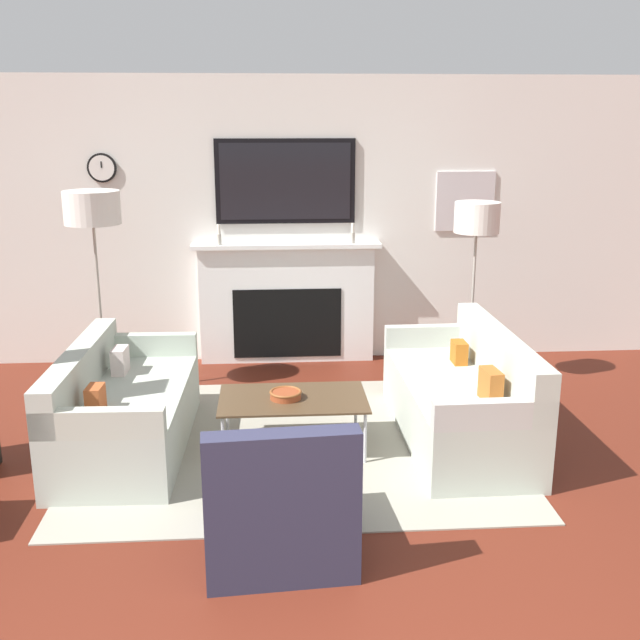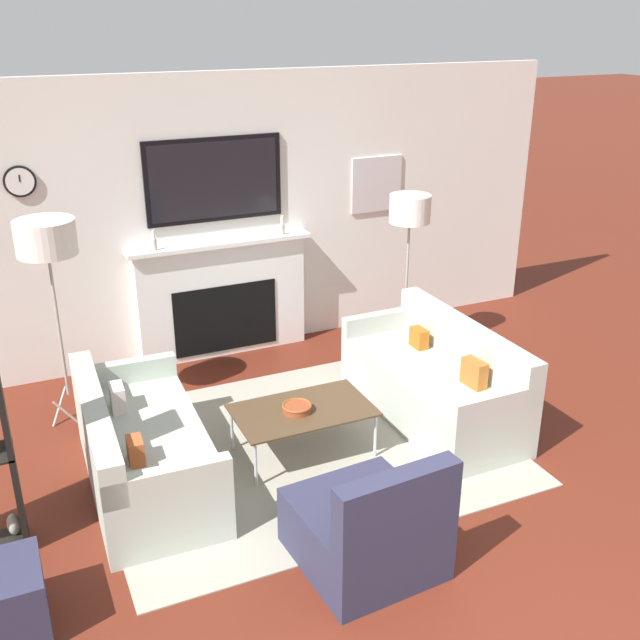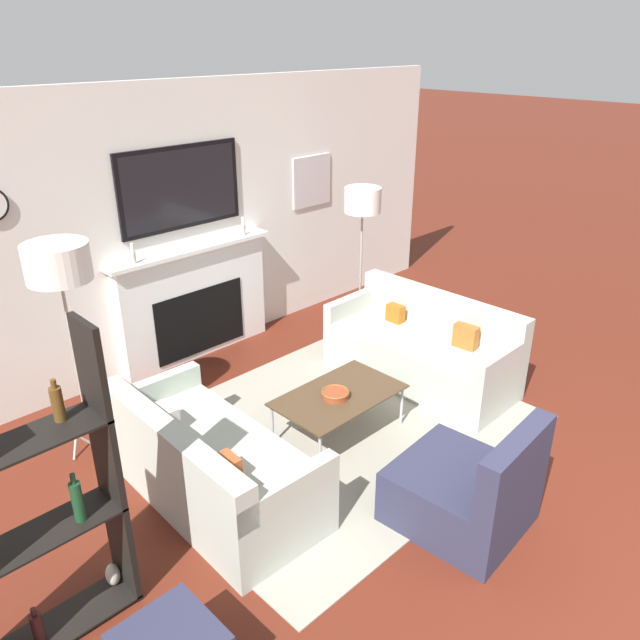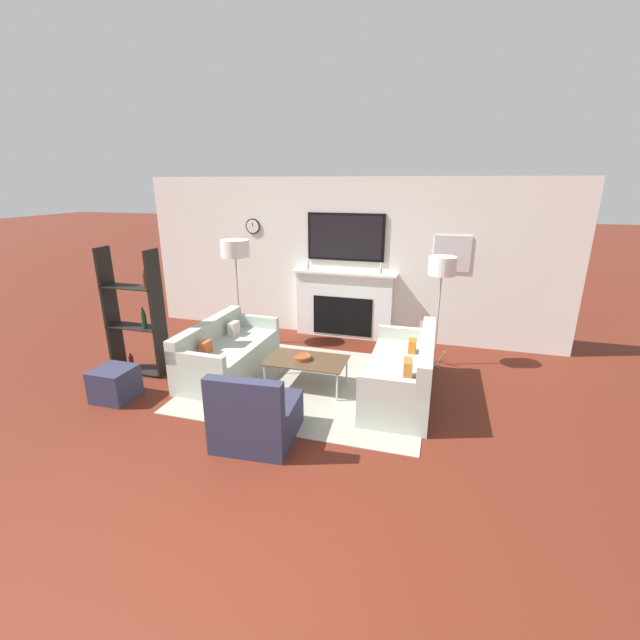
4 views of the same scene
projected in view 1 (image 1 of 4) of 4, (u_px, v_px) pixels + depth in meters
The scene contains 9 objects.
fireplace_wall at pixel (286, 236), 7.16m from camera, with size 7.29×0.28×2.70m.
area_rug at pixel (295, 443), 5.50m from camera, with size 3.09×2.53×0.01m.
couch_left at pixel (123, 412), 5.35m from camera, with size 0.85×1.73×0.75m.
couch_right at pixel (462, 401), 5.51m from camera, with size 0.80×1.82×0.81m.
armchair at pixel (278, 508), 4.06m from camera, with size 0.84×0.89×0.84m.
coffee_table at pixel (293, 401), 5.32m from camera, with size 1.05×0.63×0.39m.
decorative_bowl at pixel (286, 394), 5.29m from camera, with size 0.23×0.23×0.06m.
floor_lamp_left at pixel (92, 210), 6.07m from camera, with size 0.46×0.46×1.75m.
floor_lamp_right at pixel (477, 220), 6.32m from camera, with size 0.38×0.38×1.64m.
Camera 1 is at (-0.17, -1.95, 2.32)m, focal length 42.00 mm.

